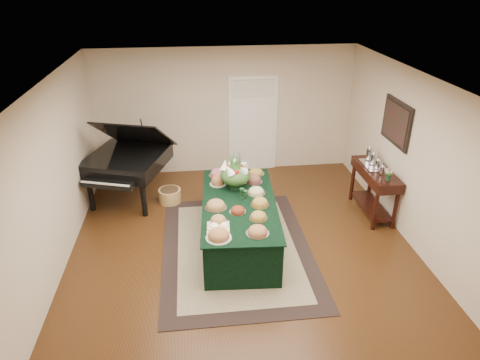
{
  "coord_description": "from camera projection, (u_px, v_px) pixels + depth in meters",
  "views": [
    {
      "loc": [
        -0.73,
        -5.78,
        4.09
      ],
      "look_at": [
        0.0,
        0.3,
        1.05
      ],
      "focal_mm": 32.0,
      "sensor_mm": 36.0,
      "label": 1
    }
  ],
  "objects": [
    {
      "name": "food_platters",
      "position": [
        237.0,
        198.0,
        6.81
      ],
      "size": [
        1.15,
        2.31,
        0.14
      ],
      "color": "silver",
      "rests_on": "buffet_table"
    },
    {
      "name": "mahogany_sideboard",
      "position": [
        375.0,
        179.0,
        7.66
      ],
      "size": [
        0.45,
        1.3,
        0.9
      ],
      "color": "black",
      "rests_on": "ground"
    },
    {
      "name": "buffet_table",
      "position": [
        239.0,
        222.0,
        6.95
      ],
      "size": [
        1.33,
        2.54,
        0.76
      ],
      "color": "black",
      "rests_on": "ground"
    },
    {
      "name": "cutting_board",
      "position": [
        218.0,
        225.0,
        6.1
      ],
      "size": [
        0.34,
        0.34,
        0.1
      ],
      "color": "tan",
      "rests_on": "buffet_table"
    },
    {
      "name": "green_goblets",
      "position": [
        244.0,
        194.0,
        6.83
      ],
      "size": [
        0.12,
        0.15,
        0.18
      ],
      "color": "#14321C",
      "rests_on": "buffet_table"
    },
    {
      "name": "floral_centerpiece",
      "position": [
        235.0,
        172.0,
        7.08
      ],
      "size": [
        0.52,
        0.52,
        0.52
      ],
      "color": "#14321C",
      "rests_on": "buffet_table"
    },
    {
      "name": "wall_painting",
      "position": [
        396.0,
        123.0,
        7.21
      ],
      "size": [
        0.05,
        0.95,
        0.75
      ],
      "color": "black",
      "rests_on": "ground"
    },
    {
      "name": "area_rug",
      "position": [
        237.0,
        248.0,
        6.94
      ],
      "size": [
        2.37,
        3.32,
        0.01
      ],
      "color": "black",
      "rests_on": "ground"
    },
    {
      "name": "kitchen_doorway",
      "position": [
        253.0,
        126.0,
        9.28
      ],
      "size": [
        1.05,
        0.07,
        2.1
      ],
      "color": "white",
      "rests_on": "ground"
    },
    {
      "name": "grand_piano",
      "position": [
        127.0,
        160.0,
        8.09
      ],
      "size": [
        1.81,
        1.9,
        1.67
      ],
      "color": "black",
      "rests_on": "ground"
    },
    {
      "name": "tea_service",
      "position": [
        375.0,
        160.0,
        7.64
      ],
      "size": [
        0.34,
        0.74,
        0.3
      ],
      "color": "silver",
      "rests_on": "mahogany_sideboard"
    },
    {
      "name": "ground",
      "position": [
        242.0,
        245.0,
        7.03
      ],
      "size": [
        6.0,
        6.0,
        0.0
      ],
      "primitive_type": "plane",
      "color": "black",
      "rests_on": "ground"
    },
    {
      "name": "pink_bouquet",
      "position": [
        389.0,
        173.0,
        7.1
      ],
      "size": [
        0.16,
        0.16,
        0.21
      ],
      "color": "#14321C",
      "rests_on": "mahogany_sideboard"
    },
    {
      "name": "wicker_basket",
      "position": [
        170.0,
        196.0,
        8.28
      ],
      "size": [
        0.43,
        0.43,
        0.27
      ],
      "primitive_type": "cylinder",
      "color": "#A67E43",
      "rests_on": "ground"
    }
  ]
}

